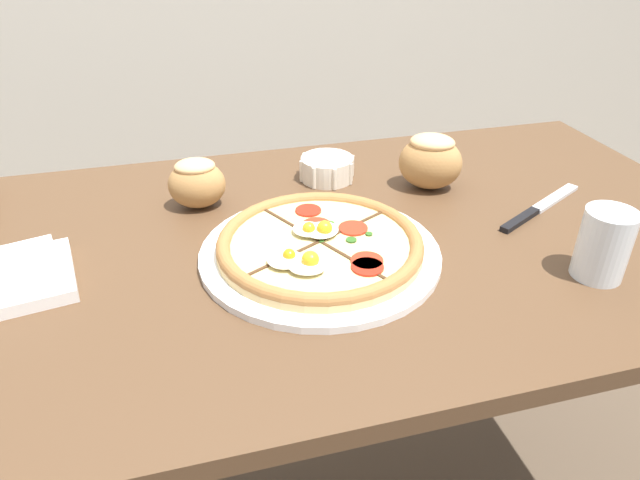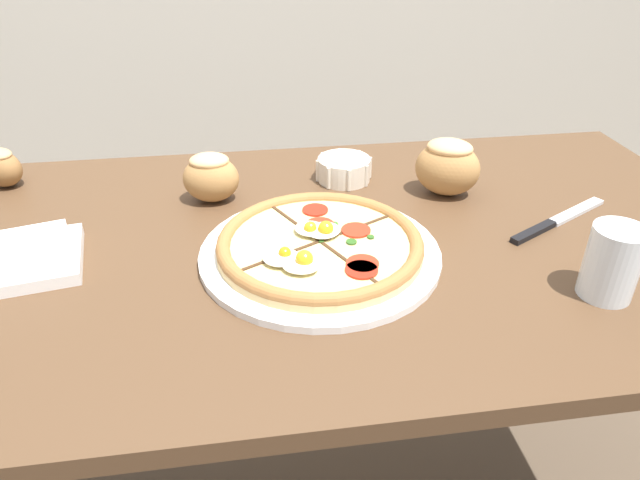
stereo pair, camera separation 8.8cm
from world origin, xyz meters
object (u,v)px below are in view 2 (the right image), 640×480
at_px(knife_main, 558,220).
at_px(ramekin_bowl, 344,168).
at_px(bread_piece_near, 211,176).
at_px(bread_piece_mid, 1,167).
at_px(dining_table, 301,288).
at_px(water_glass, 611,266).
at_px(bread_piece_far, 448,166).
at_px(napkin_folded, 16,259).
at_px(pizza, 320,246).

bearing_deg(knife_main, ramekin_bowl, 117.81).
xyz_separation_m(bread_piece_near, knife_main, (0.59, -0.17, -0.04)).
distance_m(bread_piece_mid, knife_main, 1.03).
distance_m(dining_table, knife_main, 0.46).
height_order(bread_piece_near, water_glass, water_glass).
relative_size(ramekin_bowl, bread_piece_far, 0.76).
bearing_deg(napkin_folded, water_glass, -12.75).
xyz_separation_m(pizza, bread_piece_near, (-0.17, 0.22, 0.03)).
bearing_deg(dining_table, bread_piece_mid, 152.29).
xyz_separation_m(napkin_folded, knife_main, (0.88, 0.01, -0.01)).
height_order(bread_piece_mid, bread_piece_far, bread_piece_far).
height_order(dining_table, napkin_folded, napkin_folded).
bearing_deg(napkin_folded, pizza, -4.39).
relative_size(napkin_folded, water_glass, 1.96).
relative_size(ramekin_bowl, bread_piece_mid, 1.08).
xyz_separation_m(ramekin_bowl, knife_main, (0.34, -0.22, -0.02)).
bearing_deg(water_glass, dining_table, 152.54).
distance_m(ramekin_bowl, knife_main, 0.40).
height_order(pizza, water_glass, water_glass).
distance_m(pizza, napkin_folded, 0.46).
distance_m(bread_piece_far, water_glass, 0.36).
bearing_deg(pizza, water_glass, -22.02).
distance_m(ramekin_bowl, bread_piece_near, 0.26).
distance_m(ramekin_bowl, napkin_folded, 0.60).
bearing_deg(bread_piece_far, napkin_folded, -168.27).
distance_m(pizza, ramekin_bowl, 0.29).
bearing_deg(pizza, bread_piece_near, 127.28).
bearing_deg(bread_piece_mid, ramekin_bowl, -6.06).
relative_size(bread_piece_near, bread_piece_mid, 1.06).
relative_size(napkin_folded, knife_main, 0.92).
bearing_deg(bread_piece_near, napkin_folded, -147.35).
xyz_separation_m(ramekin_bowl, bread_piece_mid, (-0.66, 0.07, 0.02)).
height_order(napkin_folded, water_glass, water_glass).
relative_size(napkin_folded, bread_piece_near, 1.90).
relative_size(dining_table, water_glass, 14.49).
xyz_separation_m(bread_piece_near, water_glass, (0.55, -0.38, -0.00)).
distance_m(dining_table, napkin_folded, 0.45).
relative_size(bread_piece_near, knife_main, 0.48).
relative_size(pizza, water_glass, 3.52).
height_order(napkin_folded, bread_piece_near, bread_piece_near).
bearing_deg(dining_table, water_glass, -27.46).
distance_m(pizza, water_glass, 0.41).
bearing_deg(bread_piece_far, pizza, -145.17).
bearing_deg(knife_main, dining_table, 150.48).
xyz_separation_m(dining_table, water_glass, (0.41, -0.21, 0.15)).
bearing_deg(dining_table, ramekin_bowl, 62.20).
bearing_deg(pizza, ramekin_bowl, 72.12).
distance_m(ramekin_bowl, bread_piece_far, 0.20).
height_order(bread_piece_mid, knife_main, bread_piece_mid).
bearing_deg(knife_main, water_glass, -129.38).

